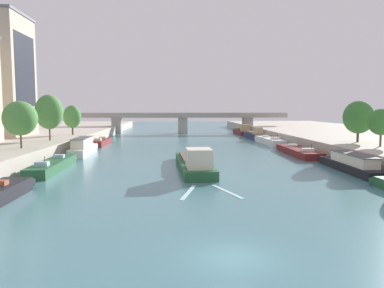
# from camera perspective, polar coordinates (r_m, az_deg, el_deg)

# --- Properties ---
(ground_plane) EXTENTS (400.00, 400.00, 0.00)m
(ground_plane) POSITION_cam_1_polar(r_m,az_deg,el_deg) (19.93, 6.28, -17.10)
(ground_plane) COLOR teal
(quay_right) EXTENTS (36.00, 170.00, 2.34)m
(quay_right) POSITION_cam_1_polar(r_m,az_deg,el_deg) (84.25, 26.40, 0.51)
(quay_right) COLOR #B7AD9E
(quay_right) RESTS_ON ground
(barge_midriver) EXTENTS (4.46, 19.17, 3.24)m
(barge_midriver) POSITION_cam_1_polar(r_m,az_deg,el_deg) (46.23, 0.34, -2.85)
(barge_midriver) COLOR #235633
(barge_midriver) RESTS_ON ground
(wake_behind_barge) EXTENTS (5.59, 6.02, 0.03)m
(wake_behind_barge) POSITION_cam_1_polar(r_m,az_deg,el_deg) (34.23, 2.45, -7.40)
(wake_behind_barge) COLOR silver
(wake_behind_barge) RESTS_ON ground
(moored_boat_left_lone) EXTENTS (3.07, 15.21, 2.28)m
(moored_boat_left_lone) POSITION_cam_1_polar(r_m,az_deg,el_deg) (49.32, -20.67, -3.06)
(moored_boat_left_lone) COLOR #235633
(moored_boat_left_lone) RESTS_ON ground
(moored_boat_left_second) EXTENTS (2.92, 13.64, 2.88)m
(moored_boat_left_second) POSITION_cam_1_polar(r_m,az_deg,el_deg) (64.28, -16.44, -0.49)
(moored_boat_left_second) COLOR silver
(moored_boat_left_second) RESTS_ON ground
(moored_boat_left_upstream) EXTENTS (2.55, 11.92, 2.30)m
(moored_boat_left_upstream) POSITION_cam_1_polar(r_m,az_deg,el_deg) (80.02, -13.83, 0.31)
(moored_boat_left_upstream) COLOR maroon
(moored_boat_left_upstream) RESTS_ON ground
(moored_boat_right_second) EXTENTS (2.76, 14.55, 2.26)m
(moored_boat_right_second) POSITION_cam_1_polar(r_m,az_deg,el_deg) (48.95, 23.37, -2.83)
(moored_boat_right_second) COLOR black
(moored_boat_right_second) RESTS_ON ground
(moored_boat_right_end) EXTENTS (3.43, 16.08, 2.19)m
(moored_boat_right_end) POSITION_cam_1_polar(r_m,az_deg,el_deg) (63.73, 16.07, -1.10)
(moored_boat_right_end) COLOR maroon
(moored_boat_right_end) RESTS_ON ground
(moored_boat_right_upstream) EXTENTS (3.23, 15.02, 2.45)m
(moored_boat_right_upstream) POSITION_cam_1_polar(r_m,az_deg,el_deg) (81.40, 11.82, 0.48)
(moored_boat_right_upstream) COLOR silver
(moored_boat_right_upstream) RESTS_ON ground
(moored_boat_right_lone) EXTENTS (2.78, 13.17, 3.15)m
(moored_boat_right_lone) POSITION_cam_1_polar(r_m,az_deg,el_deg) (95.57, 9.56, 1.42)
(moored_boat_right_lone) COLOR #1E284C
(moored_boat_right_lone) RESTS_ON ground
(moored_boat_right_near) EXTENTS (3.36, 15.69, 3.15)m
(moored_boat_right_near) POSITION_cam_1_polar(r_m,az_deg,el_deg) (111.77, 7.76, 2.00)
(moored_boat_right_near) COLOR maroon
(moored_boat_right_near) RESTS_ON ground
(tree_left_end_of_row) EXTENTS (4.48, 4.48, 6.32)m
(tree_left_end_of_row) POSITION_cam_1_polar(r_m,az_deg,el_deg) (54.58, -25.02, 3.61)
(tree_left_end_of_row) COLOR brown
(tree_left_end_of_row) RESTS_ON quay_left
(tree_left_by_lamp) EXTENTS (4.49, 4.49, 7.61)m
(tree_left_by_lamp) POSITION_cam_1_polar(r_m,az_deg,el_deg) (65.90, -21.22, 4.63)
(tree_left_by_lamp) COLOR brown
(tree_left_by_lamp) RESTS_ON quay_left
(tree_left_third) EXTENTS (3.53, 3.53, 5.96)m
(tree_left_third) POSITION_cam_1_polar(r_m,az_deg,el_deg) (78.69, -18.01, 4.03)
(tree_left_third) COLOR brown
(tree_left_third) RESTS_ON quay_left
(tree_right_end_of_row) EXTENTS (3.62, 3.62, 5.31)m
(tree_right_end_of_row) POSITION_cam_1_polar(r_m,az_deg,el_deg) (57.97, 27.20, 3.05)
(tree_right_end_of_row) COLOR brown
(tree_right_end_of_row) RESTS_ON quay_right
(tree_right_midway) EXTENTS (4.71, 4.71, 6.54)m
(tree_right_midway) POSITION_cam_1_polar(r_m,az_deg,el_deg) (64.10, 24.32, 3.79)
(tree_right_midway) COLOR brown
(tree_right_midway) RESTS_ON quay_right
(bridge_far) EXTENTS (64.52, 4.40, 6.35)m
(bridge_far) POSITION_cam_1_polar(r_m,az_deg,el_deg) (114.51, -1.44, 3.71)
(bridge_far) COLOR #9E998E
(bridge_far) RESTS_ON ground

